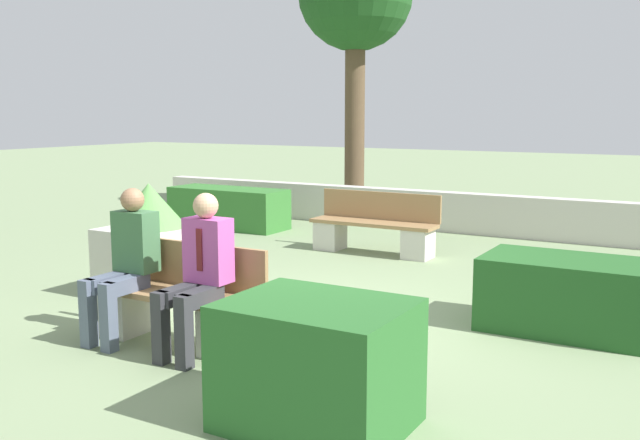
# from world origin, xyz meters

# --- Properties ---
(ground_plane) EXTENTS (60.00, 60.00, 0.00)m
(ground_plane) POSITION_xyz_m (0.00, 0.00, 0.00)
(ground_plane) COLOR gray
(perimeter_wall) EXTENTS (13.17, 0.30, 0.67)m
(perimeter_wall) POSITION_xyz_m (0.00, 5.60, 0.33)
(perimeter_wall) COLOR beige
(perimeter_wall) RESTS_ON ground_plane
(bench_front) EXTENTS (1.64, 0.48, 0.86)m
(bench_front) POSITION_xyz_m (-0.70, -1.17, 0.32)
(bench_front) COLOR #937047
(bench_front) RESTS_ON ground_plane
(bench_left_side) EXTENTS (1.84, 0.49, 0.86)m
(bench_left_side) POSITION_xyz_m (-0.93, 3.29, 0.33)
(bench_left_side) COLOR #937047
(bench_left_side) RESTS_ON ground_plane
(person_seated_man) EXTENTS (0.38, 0.64, 1.34)m
(person_seated_man) POSITION_xyz_m (-0.32, -1.30, 0.74)
(person_seated_man) COLOR #333338
(person_seated_man) RESTS_ON ground_plane
(person_seated_woman) EXTENTS (0.38, 0.64, 1.34)m
(person_seated_woman) POSITION_xyz_m (-1.14, -1.31, 0.74)
(person_seated_woman) COLOR #515B70
(person_seated_woman) RESTS_ON ground_plane
(hedge_block_near_right) EXTENTS (2.11, 0.77, 0.69)m
(hedge_block_near_right) POSITION_xyz_m (-4.11, 4.08, 0.34)
(hedge_block_near_right) COLOR #33702D
(hedge_block_near_right) RESTS_ON ground_plane
(hedge_block_mid_right) EXTENTS (1.14, 0.89, 0.82)m
(hedge_block_mid_right) POSITION_xyz_m (1.22, -2.01, 0.41)
(hedge_block_mid_right) COLOR #286028
(hedge_block_mid_right) RESTS_ON ground_plane
(hedge_block_far_left) EXTENTS (1.47, 0.88, 0.68)m
(hedge_block_far_left) POSITION_xyz_m (2.18, 0.87, 0.34)
(hedge_block_far_left) COLOR #235623
(hedge_block_far_left) RESTS_ON ground_plane
(planter_corner_left) EXTENTS (0.92, 0.92, 1.23)m
(planter_corner_left) POSITION_xyz_m (-2.05, -0.03, 0.58)
(planter_corner_left) COLOR beige
(planter_corner_left) RESTS_ON ground_plane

